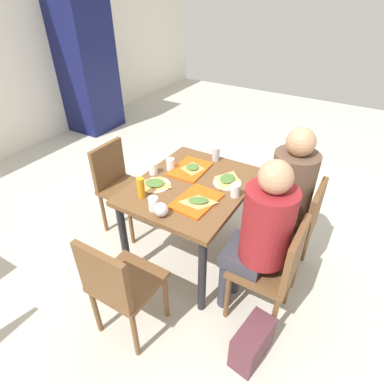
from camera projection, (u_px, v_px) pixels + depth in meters
The scene contains 25 objects.
ground_plane at pixel (192, 253), 2.91m from camera, with size 10.00×10.00×0.02m, color beige.
main_table at pixel (192, 195), 2.54m from camera, with size 1.04×0.83×0.75m.
chair_near_left at pixel (276, 267), 2.09m from camera, with size 0.40×0.40×0.86m.
chair_near_right at pixel (298, 223), 2.46m from camera, with size 0.40×0.40×0.86m.
chair_far_side at pixel (118, 182), 2.95m from camera, with size 0.40×0.40×0.86m.
chair_left_end at pixel (118, 284), 1.97m from camera, with size 0.40×0.40×0.86m.
person_in_red at pixel (260, 231), 2.01m from camera, with size 0.32×0.42×1.27m.
person_in_brown_jacket at pixel (285, 192), 2.38m from camera, with size 0.32×0.42×1.27m.
tray_red_near at pixel (196, 201), 2.28m from camera, with size 0.36×0.26×0.02m, color #D85914.
tray_red_far at pixel (190, 169), 2.65m from camera, with size 0.36×0.26×0.02m, color #D85914.
paper_plate_center at pixel (156, 185), 2.46m from camera, with size 0.22×0.22×0.01m, color white.
paper_plate_near_edge at pixel (227, 183), 2.49m from camera, with size 0.22×0.22×0.01m, color white.
pizza_slice_a at pixel (198, 201), 2.25m from camera, with size 0.21×0.24×0.02m.
pizza_slice_b at pixel (192, 168), 2.64m from camera, with size 0.21×0.21×0.02m.
pizza_slice_c at pixel (155, 183), 2.45m from camera, with size 0.22×0.25×0.02m.
pizza_slice_d at pixel (227, 179), 2.51m from camera, with size 0.24×0.19×0.02m.
plastic_cup_a at pixel (153, 168), 2.58m from camera, with size 0.07×0.07×0.10m, color white.
plastic_cup_b at pixel (235, 190), 2.32m from camera, with size 0.07×0.07×0.10m, color white.
plastic_cup_c at pixel (153, 204), 2.18m from camera, with size 0.07×0.07×0.10m, color white.
plastic_cup_d at pixel (170, 164), 2.64m from camera, with size 0.07×0.07×0.10m, color white.
soda_can at pixel (216, 154), 2.76m from camera, with size 0.07×0.07×0.12m, color #B7BCC6.
condiment_bottle at pixel (141, 188), 2.29m from camera, with size 0.06×0.06×0.16m, color orange.
foil_bundle at pixel (161, 210), 2.13m from camera, with size 0.10×0.10×0.10m, color silver.
handbag at pixel (252, 342), 2.04m from camera, with size 0.32×0.16×0.28m, color #592D38.
drink_fridge at pixel (87, 67), 4.76m from camera, with size 0.70×0.60×1.90m, color #14194C.
Camera 1 is at (-1.78, -1.06, 2.10)m, focal length 29.62 mm.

